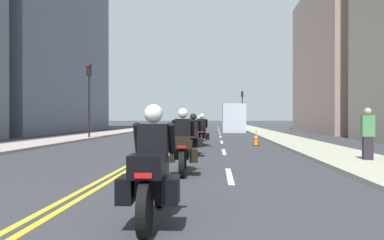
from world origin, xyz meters
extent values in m
plane|color=#313338|center=(0.00, 48.00, 0.00)|extent=(264.00, 264.00, 0.00)
cube|color=#A89992|center=(-6.96, 48.00, 0.06)|extent=(2.63, 144.00, 0.12)
cube|color=#A4A68E|center=(6.96, 48.00, 0.06)|extent=(2.63, 144.00, 0.12)
cube|color=yellow|center=(-0.12, 48.00, 0.00)|extent=(0.12, 132.00, 0.01)
cube|color=yellow|center=(0.12, 48.00, 0.00)|extent=(0.12, 132.00, 0.01)
cube|color=silver|center=(2.82, 8.00, 0.00)|extent=(0.14, 2.40, 0.01)
cube|color=silver|center=(2.82, 14.00, 0.00)|extent=(0.14, 2.40, 0.01)
cube|color=silver|center=(2.82, 20.00, 0.00)|extent=(0.14, 2.40, 0.01)
cube|color=silver|center=(2.82, 26.00, 0.00)|extent=(0.14, 2.40, 0.01)
cube|color=silver|center=(2.82, 32.00, 0.00)|extent=(0.14, 2.40, 0.01)
cube|color=silver|center=(2.82, 38.00, 0.00)|extent=(0.14, 2.40, 0.01)
cube|color=silver|center=(2.82, 44.00, 0.00)|extent=(0.14, 2.40, 0.01)
cube|color=silver|center=(2.82, 50.00, 0.00)|extent=(0.14, 2.40, 0.01)
cube|color=silver|center=(2.82, 56.00, 0.00)|extent=(0.14, 2.40, 0.01)
cube|color=#2D3847|center=(-19.50, 34.21, 7.93)|extent=(0.04, 17.19, 0.90)
cube|color=tan|center=(14.90, 34.24, 7.07)|extent=(6.68, 14.78, 14.14)
cube|color=#2D3847|center=(18.25, 34.24, 3.54)|extent=(0.04, 12.41, 0.90)
cube|color=#2D3847|center=(18.25, 34.24, 7.42)|extent=(0.04, 12.41, 0.90)
cube|color=#2D3847|center=(18.25, 34.24, 11.31)|extent=(0.04, 12.41, 0.90)
cylinder|color=black|center=(1.61, 4.93, 0.33)|extent=(0.14, 0.67, 0.67)
cylinder|color=black|center=(1.66, 3.47, 0.33)|extent=(0.14, 0.67, 0.67)
cube|color=silver|center=(1.61, 4.93, 0.69)|extent=(0.15, 0.33, 0.04)
cube|color=black|center=(1.63, 4.20, 0.61)|extent=(0.36, 1.12, 0.40)
cube|color=black|center=(1.66, 3.55, 0.83)|extent=(0.41, 0.38, 0.28)
cube|color=red|center=(1.67, 3.36, 0.75)|extent=(0.20, 0.04, 0.06)
cube|color=black|center=(1.37, 3.75, 0.51)|extent=(0.22, 0.45, 0.32)
cube|color=black|center=(1.93, 3.78, 0.51)|extent=(0.22, 0.45, 0.32)
cube|color=#B2C1CC|center=(1.62, 4.67, 0.99)|extent=(0.36, 0.14, 0.36)
cube|color=black|center=(1.64, 4.15, 1.07)|extent=(0.41, 0.28, 0.52)
cylinder|color=black|center=(1.39, 4.29, 1.12)|extent=(0.11, 0.28, 0.45)
cylinder|color=black|center=(1.87, 4.31, 1.12)|extent=(0.11, 0.28, 0.45)
sphere|color=white|center=(1.63, 4.18, 1.47)|extent=(0.26, 0.26, 0.26)
cylinder|color=black|center=(1.60, 9.13, 0.32)|extent=(0.17, 0.64, 0.64)
cylinder|color=black|center=(1.69, 7.64, 0.32)|extent=(0.17, 0.64, 0.64)
cube|color=silver|center=(1.60, 9.13, 0.66)|extent=(0.16, 0.33, 0.04)
cube|color=black|center=(1.64, 8.39, 0.60)|extent=(0.38, 1.15, 0.40)
cube|color=black|center=(1.68, 7.72, 0.82)|extent=(0.42, 0.38, 0.28)
cube|color=red|center=(1.69, 7.53, 0.74)|extent=(0.20, 0.04, 0.06)
cube|color=black|center=(1.39, 7.93, 0.50)|extent=(0.22, 0.45, 0.32)
cube|color=black|center=(1.95, 7.96, 0.50)|extent=(0.22, 0.45, 0.32)
cube|color=#B2C1CC|center=(1.62, 8.86, 0.98)|extent=(0.37, 0.14, 0.36)
cube|color=black|center=(1.65, 8.34, 1.10)|extent=(0.41, 0.28, 0.59)
cylinder|color=black|center=(1.40, 8.47, 1.15)|extent=(0.12, 0.29, 0.45)
cylinder|color=black|center=(1.88, 8.50, 1.15)|extent=(0.12, 0.29, 0.45)
sphere|color=white|center=(1.64, 8.37, 1.53)|extent=(0.26, 0.26, 0.26)
cylinder|color=black|center=(1.65, 13.43, 0.33)|extent=(0.12, 0.66, 0.66)
cylinder|color=black|center=(1.62, 11.88, 0.33)|extent=(0.12, 0.66, 0.66)
cube|color=silver|center=(1.65, 13.43, 0.68)|extent=(0.15, 0.32, 0.04)
cube|color=black|center=(1.63, 12.66, 0.61)|extent=(0.34, 1.18, 0.40)
cube|color=black|center=(1.62, 11.96, 0.83)|extent=(0.41, 0.37, 0.28)
cube|color=red|center=(1.62, 11.77, 0.75)|extent=(0.20, 0.03, 0.06)
cube|color=black|center=(1.34, 12.20, 0.51)|extent=(0.21, 0.44, 0.32)
cube|color=black|center=(1.90, 12.19, 0.51)|extent=(0.21, 0.44, 0.32)
cube|color=#B2C1CC|center=(1.64, 13.15, 0.99)|extent=(0.36, 0.13, 0.36)
cube|color=black|center=(1.63, 12.61, 1.07)|extent=(0.40, 0.27, 0.51)
cylinder|color=black|center=(1.40, 12.76, 1.12)|extent=(0.11, 0.28, 0.45)
cylinder|color=black|center=(1.88, 12.75, 1.12)|extent=(0.11, 0.28, 0.45)
sphere|color=black|center=(1.63, 12.64, 1.46)|extent=(0.26, 0.26, 0.26)
cylinder|color=black|center=(1.75, 18.11, 0.31)|extent=(0.12, 0.63, 0.63)
cylinder|color=black|center=(1.79, 16.55, 0.31)|extent=(0.12, 0.63, 0.63)
cube|color=silver|center=(1.75, 18.11, 0.65)|extent=(0.15, 0.32, 0.04)
cube|color=black|center=(1.77, 17.33, 0.59)|extent=(0.35, 1.19, 0.40)
cube|color=black|center=(1.79, 16.63, 0.81)|extent=(0.41, 0.37, 0.28)
cube|color=red|center=(1.80, 16.44, 0.73)|extent=(0.20, 0.04, 0.06)
cube|color=black|center=(1.50, 16.85, 0.49)|extent=(0.21, 0.45, 0.32)
cube|color=black|center=(2.06, 16.87, 0.49)|extent=(0.21, 0.45, 0.32)
cube|color=#B2C1CC|center=(1.76, 17.83, 0.97)|extent=(0.36, 0.13, 0.36)
cube|color=black|center=(1.77, 17.28, 1.08)|extent=(0.41, 0.27, 0.57)
cylinder|color=black|center=(1.53, 17.42, 1.13)|extent=(0.11, 0.28, 0.45)
cylinder|color=black|center=(2.01, 17.43, 1.13)|extent=(0.11, 0.28, 0.45)
sphere|color=white|center=(1.77, 17.31, 1.51)|extent=(0.26, 0.26, 0.26)
cylinder|color=black|center=(1.49, 21.93, 0.31)|extent=(0.13, 0.62, 0.62)
cylinder|color=black|center=(1.44, 20.34, 0.31)|extent=(0.13, 0.62, 0.62)
cube|color=silver|center=(1.49, 21.93, 0.64)|extent=(0.15, 0.32, 0.04)
cube|color=black|center=(1.46, 21.14, 0.59)|extent=(0.36, 1.22, 0.40)
cube|color=black|center=(1.44, 20.42, 0.81)|extent=(0.41, 0.37, 0.28)
cube|color=red|center=(1.43, 20.23, 0.73)|extent=(0.20, 0.04, 0.06)
cube|color=black|center=(1.17, 20.67, 0.49)|extent=(0.21, 0.45, 0.32)
cube|color=black|center=(1.73, 20.65, 0.49)|extent=(0.21, 0.45, 0.32)
cube|color=#B2C1CC|center=(1.48, 21.65, 0.97)|extent=(0.36, 0.13, 0.36)
cube|color=black|center=(1.46, 21.09, 1.04)|extent=(0.41, 0.27, 0.51)
cylinder|color=black|center=(1.22, 21.25, 1.09)|extent=(0.11, 0.28, 0.45)
cylinder|color=black|center=(1.70, 21.23, 1.09)|extent=(0.11, 0.28, 0.45)
sphere|color=white|center=(1.46, 21.12, 1.44)|extent=(0.26, 0.26, 0.26)
cube|color=black|center=(4.54, 17.52, 0.01)|extent=(0.34, 0.34, 0.03)
cone|color=orange|center=(4.54, 17.52, 0.34)|extent=(0.27, 0.27, 0.63)
cylinder|color=white|center=(4.54, 17.52, 0.42)|extent=(0.18, 0.18, 0.08)
cube|color=black|center=(4.78, 19.53, 0.01)|extent=(0.35, 0.35, 0.03)
cone|color=orange|center=(4.78, 19.53, 0.42)|extent=(0.28, 0.28, 0.79)
cylinder|color=white|center=(4.78, 19.53, 0.52)|extent=(0.19, 0.19, 0.08)
cylinder|color=black|center=(-6.04, 22.44, 2.15)|extent=(0.12, 0.12, 4.30)
cube|color=black|center=(-6.04, 22.44, 4.65)|extent=(0.28, 0.28, 0.80)
sphere|color=red|center=(-6.04, 22.29, 4.93)|extent=(0.18, 0.18, 0.18)
cylinder|color=black|center=(6.04, 47.25, 2.15)|extent=(0.12, 0.12, 4.31)
cube|color=black|center=(6.04, 47.25, 4.66)|extent=(0.28, 0.28, 0.80)
sphere|color=red|center=(6.04, 47.10, 4.94)|extent=(0.18, 0.18, 0.18)
cube|color=#29252E|center=(7.17, 10.56, 0.42)|extent=(0.30, 0.23, 0.83)
cube|color=#46884E|center=(7.17, 10.56, 1.17)|extent=(0.38, 0.25, 0.66)
sphere|color=tan|center=(7.17, 10.56, 1.62)|extent=(0.22, 0.22, 0.22)
cube|color=silver|center=(4.24, 38.25, 1.10)|extent=(2.00, 1.80, 2.20)
cube|color=silver|center=(4.24, 35.25, 1.40)|extent=(2.20, 5.20, 2.80)
cylinder|color=black|center=(4.24, 37.85, 0.45)|extent=(2.00, 0.90, 0.90)
cylinder|color=black|center=(4.24, 33.65, 0.45)|extent=(2.00, 0.90, 0.90)
camera|label=1|loc=(2.49, -0.57, 1.41)|focal=32.76mm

